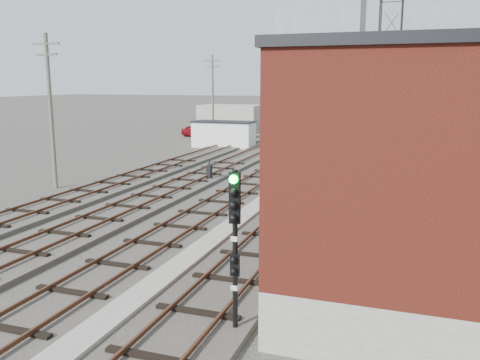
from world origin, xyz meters
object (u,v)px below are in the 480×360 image
at_px(switch_stand, 209,172).
at_px(car_silver, 217,134).
at_px(site_trailer, 224,134).
at_px(car_red, 195,131).
at_px(car_grey, 230,133).
at_px(signal_mast, 235,240).

distance_m(switch_stand, car_silver, 22.65).
relative_size(site_trailer, car_red, 1.54).
xyz_separation_m(switch_stand, car_grey, (-7.23, 23.38, 0.10)).
distance_m(signal_mast, car_silver, 42.85).
xyz_separation_m(car_red, car_grey, (4.48, -0.63, 0.03)).
height_order(signal_mast, car_silver, signal_mast).
height_order(signal_mast, car_red, signal_mast).
height_order(signal_mast, switch_stand, signal_mast).
bearing_deg(car_red, site_trailer, -110.89).
xyz_separation_m(car_silver, car_grey, (0.67, 2.15, 0.01)).
bearing_deg(signal_mast, car_red, 115.29).
bearing_deg(switch_stand, site_trailer, 113.72).
bearing_deg(car_silver, car_red, 68.36).
relative_size(switch_stand, car_silver, 0.30).
distance_m(car_silver, car_grey, 2.25).
distance_m(car_red, car_grey, 4.53).
distance_m(signal_mast, car_red, 46.93).
xyz_separation_m(car_red, car_silver, (3.81, -2.78, 0.02)).
bearing_deg(site_trailer, signal_mast, -69.36).
relative_size(switch_stand, site_trailer, 0.21).
height_order(switch_stand, site_trailer, site_trailer).
height_order(car_silver, car_grey, car_grey).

